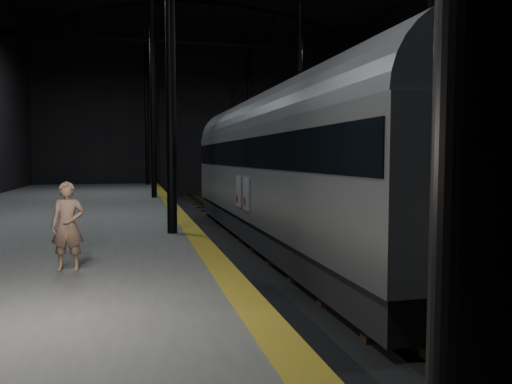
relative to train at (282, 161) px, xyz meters
name	(u,v)px	position (x,y,z in m)	size (l,w,h in m)	color
ground	(270,240)	(0.00, 1.46, -2.88)	(44.00, 44.00, 0.00)	black
platform_left	(49,234)	(-7.50, 1.46, -2.38)	(9.00, 43.80, 1.00)	#4D4D4A
platform_right	(452,220)	(7.50, 1.46, -2.38)	(9.00, 43.80, 1.00)	#4D4D4A
tactile_strip	(180,215)	(-3.25, 1.46, -1.87)	(0.50, 43.80, 0.01)	brown
track	(270,238)	(0.00, 1.46, -2.81)	(2.40, 43.00, 0.24)	#3F3328
train	(282,161)	(0.00, 0.00, 0.00)	(2.89, 19.30, 5.16)	gray
woman	(68,226)	(-5.92, -6.50, -1.09)	(0.57, 0.38, 1.57)	#A27A63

